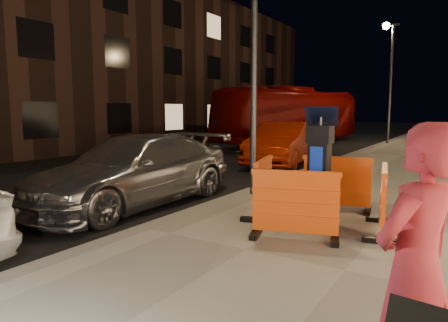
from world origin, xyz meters
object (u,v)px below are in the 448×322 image
Objects in this scene: barrier_bldgside at (383,200)px; barrier_back at (337,183)px; car_silver at (135,204)px; barrier_front at (295,205)px; barrier_kerbside at (263,186)px; bus_doubledecker at (292,144)px; man at (416,269)px; parking_kiosk at (319,169)px; car_red at (283,165)px.

barrier_back is at bearing 34.89° from barrier_bldgside.
car_silver is at bearing 82.30° from barrier_bldgside.
barrier_front is 1.00× the size of barrier_kerbside.
bus_doubledecker is 20.47m from man.
barrier_back is (0.00, 0.95, -0.37)m from parking_kiosk.
car_silver is (-3.74, 0.75, -0.62)m from barrier_front.
parking_kiosk is at bearing -57.10° from bus_doubledecker.
barrier_back is 1.00× the size of barrier_kerbside.
man is at bearing -30.09° from car_silver.
bus_doubledecker reaches higher than car_silver.
barrier_kerbside and barrier_bldgside have the same top height.
car_silver is at bearing -93.55° from man.
bus_doubledecker is (-7.68, 15.13, -0.62)m from barrier_bldgside.
barrier_kerbside is 1.90m from barrier_bldgside.
car_silver is 1.07× the size of car_red.
barrier_back is at bearing 72.89° from barrier_front.
barrier_bldgside is at bearing 27.89° from barrier_front.
man is at bearing -70.73° from car_red.
barrier_back is 3.96m from car_silver.
bus_doubledecker reaches higher than barrier_bldgside.
barrier_front is at bearing -10.63° from car_silver.
bus_doubledecker is at bearing 102.46° from car_red.
barrier_back reaches higher than car_silver.
barrier_front is 1.90m from barrier_back.
car_red is at bearing 97.73° from barrier_front.
barrier_kerbside is at bearing 117.89° from barrier_front.
car_silver is at bearing 151.52° from barrier_front.
barrier_front is 0.11× the size of bus_doubledecker.
parking_kiosk is 1.40× the size of barrier_kerbside.
barrier_bldgside is at bearing 3.16° from car_silver.
barrier_kerbside is 16.20m from bus_doubledecker.
barrier_front is at bearing -58.37° from bus_doubledecker.
barrier_front is (0.00, -0.95, -0.37)m from parking_kiosk.
bus_doubledecker is at bearing 101.77° from car_silver.
barrier_front and barrier_back have the same top height.
barrier_kerbside is (-0.95, -0.95, 0.00)m from barrier_back.
car_red is at bearing 23.66° from barrier_bldgside.
parking_kiosk is 1.40× the size of barrier_bldgside.
parking_kiosk reaches higher than car_red.
car_silver is 15.61m from bus_doubledecker.
barrier_back is 0.27× the size of car_red.
bus_doubledecker is (-3.16, 8.37, 0.00)m from car_red.
parking_kiosk is 0.15× the size of bus_doubledecker.
barrier_bldgside is 3.59m from man.
parking_kiosk is at bearing 72.89° from barrier_front.
barrier_front and barrier_bldgside have the same top height.
man reaches higher than bus_doubledecker.
barrier_back is 0.11× the size of bus_doubledecker.
bus_doubledecker is at bearing 16.80° from barrier_bldgside.
barrier_back is at bearing 17.80° from car_silver.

